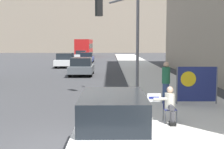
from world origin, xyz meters
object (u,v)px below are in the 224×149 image
at_px(protest_banner, 197,84).
at_px(city_bus_on_road, 84,47).
at_px(seated_protester, 170,104).
at_px(car_on_road_distant, 87,57).
at_px(car_on_road_nearest, 82,67).
at_px(car_on_road_midblock, 65,60).
at_px(traffic_light_pole, 123,27).
at_px(jogger_on_sidewalk, 166,82).
at_px(car_on_road_far_lane, 81,55).
at_px(parked_car_curbside, 113,126).

relative_size(protest_banner, city_bus_on_road, 0.15).
relative_size(seated_protester, car_on_road_distant, 0.26).
relative_size(car_on_road_nearest, car_on_road_distant, 0.91).
bearing_deg(protest_banner, car_on_road_midblock, 112.04).
height_order(traffic_light_pole, city_bus_on_road, traffic_light_pole).
relative_size(traffic_light_pole, car_on_road_midblock, 1.10).
bearing_deg(seated_protester, traffic_light_pole, 107.25).
relative_size(jogger_on_sidewalk, traffic_light_pole, 0.35).
xyz_separation_m(jogger_on_sidewalk, car_on_road_midblock, (-7.23, 20.99, -0.27)).
relative_size(car_on_road_nearest, car_on_road_far_lane, 0.93).
height_order(traffic_light_pole, car_on_road_nearest, traffic_light_pole).
bearing_deg(seated_protester, protest_banner, 66.93).
relative_size(protest_banner, car_on_road_distant, 0.38).
height_order(protest_banner, parked_car_curbside, protest_banner).
bearing_deg(car_on_road_distant, protest_banner, -76.76).
distance_m(seated_protester, car_on_road_distant, 32.09).
bearing_deg(jogger_on_sidewalk, traffic_light_pole, -62.52).
bearing_deg(seated_protester, jogger_on_sidewalk, 88.24).
height_order(parked_car_curbside, car_on_road_nearest, parked_car_curbside).
relative_size(seated_protester, parked_car_curbside, 0.25).
bearing_deg(city_bus_on_road, jogger_on_sidewalk, -81.24).
xyz_separation_m(car_on_road_midblock, car_on_road_distant, (1.78, 7.58, -0.07)).
distance_m(seated_protester, parked_car_curbside, 3.36).
xyz_separation_m(jogger_on_sidewalk, car_on_road_nearest, (-4.69, 12.52, -0.30)).
bearing_deg(jogger_on_sidewalk, seated_protester, 82.41).
relative_size(traffic_light_pole, car_on_road_nearest, 1.20).
distance_m(car_on_road_midblock, car_on_road_distant, 7.78).
bearing_deg(city_bus_on_road, car_on_road_distant, -84.40).
bearing_deg(traffic_light_pole, car_on_road_distant, 98.44).
distance_m(parked_car_curbside, car_on_road_far_lane, 43.78).
bearing_deg(car_on_road_distant, jogger_on_sidewalk, -79.20).
height_order(parked_car_curbside, city_bus_on_road, city_bus_on_road).
distance_m(traffic_light_pole, parked_car_curbside, 9.65).
relative_size(jogger_on_sidewalk, city_bus_on_road, 0.15).
relative_size(jogger_on_sidewalk, car_on_road_distant, 0.39).
bearing_deg(car_on_road_distant, traffic_light_pole, -81.56).
xyz_separation_m(car_on_road_midblock, city_bus_on_road, (-0.04, 26.18, 1.10)).
height_order(seated_protester, car_on_road_distant, car_on_road_distant).
distance_m(parked_car_curbside, city_bus_on_road, 53.33).
bearing_deg(parked_car_curbside, jogger_on_sidewalk, 68.70).
height_order(car_on_road_midblock, car_on_road_distant, car_on_road_midblock).
height_order(jogger_on_sidewalk, car_on_road_midblock, jogger_on_sidewalk).
bearing_deg(jogger_on_sidewalk, car_on_road_distant, -78.92).
relative_size(seated_protester, city_bus_on_road, 0.10).
distance_m(parked_car_curbside, car_on_road_nearest, 18.59).
xyz_separation_m(jogger_on_sidewalk, car_on_road_far_lane, (-7.04, 37.61, -0.33)).
xyz_separation_m(traffic_light_pole, city_bus_on_road, (-5.57, 43.86, -1.65)).
height_order(jogger_on_sidewalk, protest_banner, jogger_on_sidewalk).
height_order(car_on_road_nearest, car_on_road_far_lane, car_on_road_nearest).
height_order(protest_banner, car_on_road_nearest, protest_banner).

